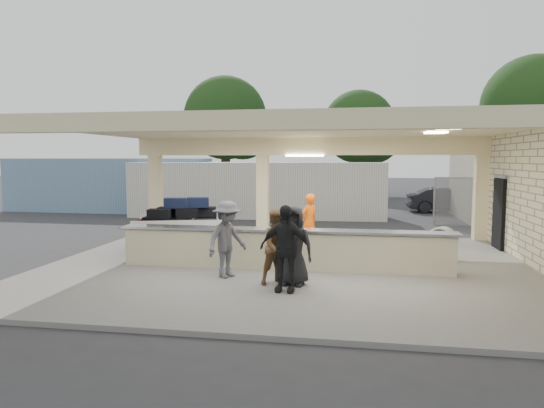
% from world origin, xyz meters
% --- Properties ---
extents(ground, '(120.00, 120.00, 0.00)m').
position_xyz_m(ground, '(0.00, 0.00, 0.00)').
color(ground, '#2A2A2D').
rests_on(ground, ground).
extents(pavilion, '(12.01, 10.00, 3.55)m').
position_xyz_m(pavilion, '(0.21, 0.66, 1.35)').
color(pavilion, '#65625E').
rests_on(pavilion, ground).
extents(baggage_counter, '(8.20, 0.58, 0.98)m').
position_xyz_m(baggage_counter, '(0.00, -0.50, 0.59)').
color(baggage_counter, '#BFB78F').
rests_on(baggage_counter, pavilion).
extents(luggage_cart, '(3.02, 2.33, 1.56)m').
position_xyz_m(luggage_cart, '(-3.22, 1.11, 0.94)').
color(luggage_cart, silver).
rests_on(luggage_cart, pavilion).
extents(drum_fan, '(0.81, 0.66, 0.88)m').
position_xyz_m(drum_fan, '(4.00, 1.21, 0.57)').
color(drum_fan, silver).
rests_on(drum_fan, pavilion).
extents(baggage_handler, '(0.65, 0.68, 1.67)m').
position_xyz_m(baggage_handler, '(0.41, 1.84, 0.94)').
color(baggage_handler, '#FF5F0D').
rests_on(baggage_handler, pavilion).
extents(passenger_a, '(0.82, 0.75, 1.60)m').
position_xyz_m(passenger_a, '(0.08, -1.91, 0.90)').
color(passenger_a, brown).
rests_on(passenger_a, pavilion).
extents(passenger_b, '(1.07, 0.48, 1.76)m').
position_xyz_m(passenger_b, '(0.32, -2.50, 0.98)').
color(passenger_b, black).
rests_on(passenger_b, pavilion).
extents(passenger_c, '(0.91, 1.17, 1.74)m').
position_xyz_m(passenger_c, '(-1.14, -1.55, 0.97)').
color(passenger_c, '#48474C').
rests_on(passenger_c, pavilion).
extents(passenger_d, '(0.86, 0.46, 1.68)m').
position_xyz_m(passenger_d, '(0.43, -1.98, 0.94)').
color(passenger_d, black).
rests_on(passenger_d, pavilion).
extents(car_white_a, '(4.64, 2.29, 1.31)m').
position_xyz_m(car_white_a, '(8.99, 13.77, 0.66)').
color(car_white_a, silver).
rests_on(car_white_a, ground).
extents(car_dark, '(3.96, 1.57, 1.30)m').
position_xyz_m(car_dark, '(6.42, 14.07, 0.65)').
color(car_dark, black).
rests_on(car_dark, ground).
extents(container_white, '(12.09, 2.84, 2.60)m').
position_xyz_m(container_white, '(-2.89, 10.59, 1.30)').
color(container_white, silver).
rests_on(container_white, ground).
extents(container_blue, '(10.76, 2.75, 2.79)m').
position_xyz_m(container_blue, '(-11.18, 11.81, 1.39)').
color(container_blue, '#7595BC').
rests_on(container_blue, ground).
extents(tree_left, '(6.60, 6.30, 9.00)m').
position_xyz_m(tree_left, '(-7.68, 24.16, 5.59)').
color(tree_left, '#382619').
rests_on(tree_left, ground).
extents(tree_mid, '(6.00, 5.60, 8.00)m').
position_xyz_m(tree_mid, '(2.32, 26.16, 4.96)').
color(tree_mid, '#382619').
rests_on(tree_mid, ground).
extents(tree_right, '(7.20, 7.00, 10.00)m').
position_xyz_m(tree_right, '(14.32, 25.16, 6.21)').
color(tree_right, '#382619').
rests_on(tree_right, ground).
extents(adjacent_building, '(6.00, 8.00, 3.20)m').
position_xyz_m(adjacent_building, '(9.50, 10.00, 1.60)').
color(adjacent_building, '#B3A88E').
rests_on(adjacent_building, ground).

